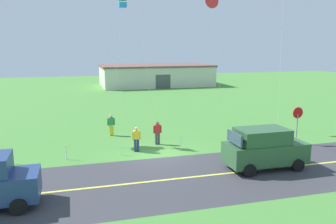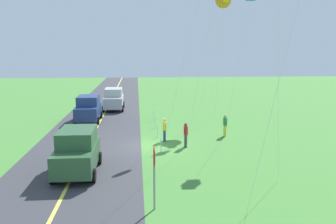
# 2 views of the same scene
# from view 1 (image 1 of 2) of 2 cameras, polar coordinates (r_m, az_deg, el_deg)

# --- Properties ---
(ground_plane) EXTENTS (120.00, 120.00, 0.10)m
(ground_plane) POSITION_cam_1_polar(r_m,az_deg,el_deg) (21.63, -1.45, -7.19)
(ground_plane) COLOR #478438
(asphalt_road) EXTENTS (120.00, 7.00, 0.00)m
(asphalt_road) POSITION_cam_1_polar(r_m,az_deg,el_deg) (17.99, 1.76, -10.81)
(asphalt_road) COLOR #38383D
(asphalt_road) RESTS_ON ground
(road_centre_stripe) EXTENTS (120.00, 0.16, 0.00)m
(road_centre_stripe) POSITION_cam_1_polar(r_m,az_deg,el_deg) (17.99, 1.76, -10.80)
(road_centre_stripe) COLOR #E5E04C
(road_centre_stripe) RESTS_ON asphalt_road
(car_suv_foreground) EXTENTS (4.40, 2.12, 2.24)m
(car_suv_foreground) POSITION_cam_1_polar(r_m,az_deg,el_deg) (19.76, 15.44, -5.69)
(car_suv_foreground) COLOR #2D5633
(car_suv_foreground) RESTS_ON ground
(stop_sign) EXTENTS (0.76, 0.08, 2.56)m
(stop_sign) POSITION_cam_1_polar(r_m,az_deg,el_deg) (25.17, 20.39, -0.95)
(stop_sign) COLOR gray
(stop_sign) RESTS_ON ground
(person_adult_near) EXTENTS (0.58, 0.22, 1.60)m
(person_adult_near) POSITION_cam_1_polar(r_m,az_deg,el_deg) (26.35, -9.27, -1.99)
(person_adult_near) COLOR yellow
(person_adult_near) RESTS_ON ground
(person_adult_companion) EXTENTS (0.58, 0.22, 1.60)m
(person_adult_companion) POSITION_cam_1_polar(r_m,az_deg,el_deg) (23.70, -1.74, -3.29)
(person_adult_companion) COLOR #3F3F47
(person_adult_companion) RESTS_ON ground
(person_child_watcher) EXTENTS (0.58, 0.22, 1.60)m
(person_child_watcher) POSITION_cam_1_polar(r_m,az_deg,el_deg) (22.18, -5.18, -4.31)
(person_child_watcher) COLOR navy
(person_child_watcher) RESTS_ON ground
(kite_red_low) EXTENTS (1.54, 1.50, 10.28)m
(kite_red_low) POSITION_cam_1_polar(r_m,az_deg,el_deg) (27.26, -7.45, 17.41)
(kite_red_low) COLOR silver
(kite_red_low) RESTS_ON ground
(kite_orange_near) EXTENTS (1.89, 0.28, 10.54)m
(kite_orange_near) POSITION_cam_1_polar(r_m,az_deg,el_deg) (28.27, 7.13, 17.44)
(kite_orange_near) COLOR silver
(kite_orange_near) RESTS_ON ground
(warehouse_distant) EXTENTS (18.36, 10.20, 3.50)m
(warehouse_distant) POSITION_cam_1_polar(r_m,az_deg,el_deg) (59.52, -2.06, 6.07)
(warehouse_distant) COLOR beige
(warehouse_distant) RESTS_ON ground
(fence_post_0) EXTENTS (0.05, 0.05, 0.90)m
(fence_post_0) POSITION_cam_1_polar(r_m,az_deg,el_deg) (21.81, -24.10, -6.63)
(fence_post_0) COLOR silver
(fence_post_0) RESTS_ON ground
(fence_post_1) EXTENTS (0.05, 0.05, 0.90)m
(fence_post_1) POSITION_cam_1_polar(r_m,az_deg,el_deg) (21.55, -16.30, -6.31)
(fence_post_1) COLOR silver
(fence_post_1) RESTS_ON ground
(fence_post_2) EXTENTS (0.05, 0.05, 0.90)m
(fence_post_2) POSITION_cam_1_polar(r_m,az_deg,el_deg) (21.72, -7.90, -5.84)
(fence_post_2) COLOR silver
(fence_post_2) RESTS_ON ground
(fence_post_3) EXTENTS (0.05, 0.05, 0.90)m
(fence_post_3) POSITION_cam_1_polar(r_m,az_deg,el_deg) (22.56, 2.11, -5.11)
(fence_post_3) COLOR silver
(fence_post_3) RESTS_ON ground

